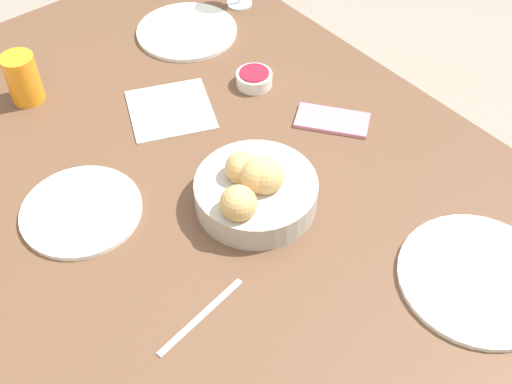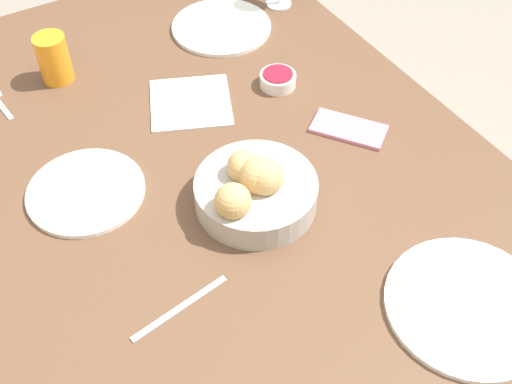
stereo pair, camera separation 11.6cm
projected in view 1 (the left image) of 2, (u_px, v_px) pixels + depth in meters
The scene contains 11 objects.
ground_plane at pixel (227, 376), 1.73m from camera, with size 10.00×10.00×0.00m, color gray.
dining_table at pixel (215, 223), 1.24m from camera, with size 1.59×1.08×0.73m.
bread_basket at pixel (255, 189), 1.15m from camera, with size 0.22×0.22×0.11m.
plate_near_left at pixel (479, 278), 1.06m from camera, with size 0.27×0.27×0.01m.
plate_near_right at pixel (187, 31), 1.54m from camera, with size 0.24×0.24×0.01m.
plate_far_center at pixel (81, 211), 1.16m from camera, with size 0.22×0.22×0.01m.
juice_glass at pixel (23, 78), 1.34m from camera, with size 0.07×0.07×0.11m.
jam_bowl_berry at pixel (254, 79), 1.40m from camera, with size 0.08×0.08×0.03m.
fork_silver at pixel (201, 316), 1.02m from camera, with size 0.04×0.18×0.00m.
napkin at pixel (171, 110), 1.35m from camera, with size 0.22×0.22×0.00m.
cell_phone at pixel (332, 120), 1.33m from camera, with size 0.16×0.15×0.01m.
Camera 1 is at (-0.66, 0.44, 1.61)m, focal length 45.00 mm.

